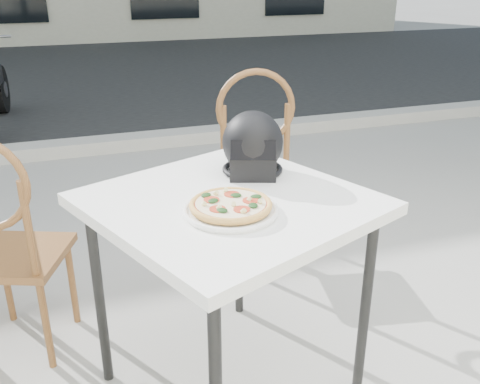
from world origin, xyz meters
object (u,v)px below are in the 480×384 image
object	(u,v)px
cafe_table_main	(230,217)
plate	(231,210)
pizza	(231,204)
cafe_chair_main	(252,155)
cafe_chair_side	(3,237)
helmet	(253,146)

from	to	relation	value
cafe_table_main	plate	xyz separation A→B (m)	(-0.04, -0.12, 0.09)
pizza	cafe_chair_main	world-z (taller)	cafe_chair_main
plate	cafe_chair_main	size ratio (longest dim) A/B	0.34
plate	cafe_table_main	bearing A→B (deg)	74.10
cafe_chair_main	pizza	bearing A→B (deg)	77.46
cafe_chair_main	cafe_chair_side	xyz separation A→B (m)	(-1.28, -0.52, -0.04)
plate	pizza	bearing A→B (deg)	56.85
cafe_table_main	pizza	size ratio (longest dim) A/B	3.35
pizza	cafe_chair_side	distance (m)	1.04
pizza	helmet	distance (m)	0.40
helmet	cafe_chair_main	distance (m)	0.92
plate	cafe_chair_main	distance (m)	1.27
helmet	plate	bearing A→B (deg)	-101.75
pizza	cafe_chair_main	size ratio (longest dim) A/B	0.31
pizza	helmet	bearing A→B (deg)	59.13
cafe_chair_main	cafe_chair_side	size ratio (longest dim) A/B	1.08
plate	pizza	distance (m)	0.02
helmet	cafe_table_main	bearing A→B (deg)	-108.81
pizza	cafe_chair_main	xyz separation A→B (m)	(0.50, 1.14, -0.25)
cafe_chair_side	pizza	bearing A→B (deg)	163.73
cafe_table_main	pizza	bearing A→B (deg)	-105.87
pizza	helmet	xyz separation A→B (m)	(0.20, 0.34, 0.08)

